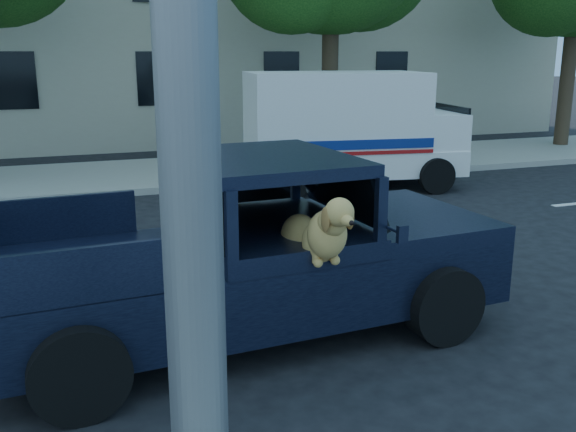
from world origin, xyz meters
The scene contains 6 objects.
ground centered at (0.00, 0.00, 0.00)m, with size 120.00×120.00×0.00m, color black.
far_sidewalk centered at (0.00, 9.20, 0.07)m, with size 60.00×4.00×0.15m, color gray.
lane_stripes centered at (2.00, 3.40, 0.01)m, with size 21.60×0.14×0.01m, color silver, non-canonical shape.
building_main centered at (3.00, 16.50, 4.50)m, with size 26.00×6.00×9.00m, color #B8B097.
pickup_truck centered at (-0.33, -0.24, 0.66)m, with size 5.56×2.90×1.95m.
mail_truck centered at (4.13, 6.53, 1.12)m, with size 4.93×2.94×2.56m.
Camera 1 is at (-2.02, -6.48, 2.98)m, focal length 40.00 mm.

